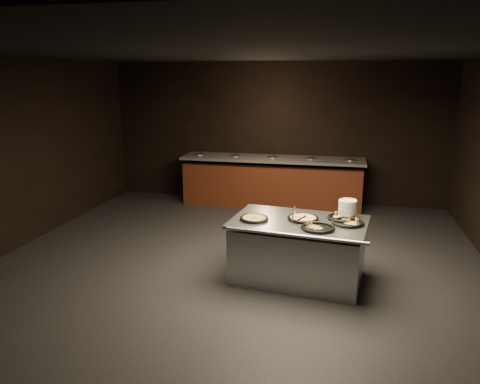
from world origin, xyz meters
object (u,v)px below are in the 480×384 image
Objects in this scene: plate_stack at (348,209)px; pan_cheese_whole at (303,218)px; serving_counter at (298,251)px; pan_veggie_whole at (254,218)px.

plate_stack is 0.58× the size of pan_cheese_whole.
pan_veggie_whole is at bearing -163.34° from serving_counter.
pan_cheese_whole is at bearing -158.63° from plate_stack.
pan_veggie_whole is at bearing -166.35° from pan_cheese_whole.
serving_counter is at bearing -155.98° from plate_stack.
plate_stack is 0.61m from pan_cheese_whole.
pan_cheese_whole is at bearing 54.51° from serving_counter.
plate_stack is (0.61, 0.27, 0.54)m from serving_counter.
pan_cheese_whole is (0.05, 0.05, 0.44)m from serving_counter.
pan_veggie_whole is 0.63m from pan_cheese_whole.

